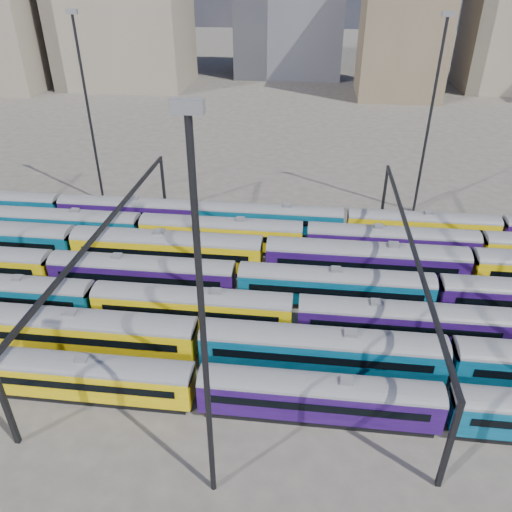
# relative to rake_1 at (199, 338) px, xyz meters

# --- Properties ---
(ground) EXTENTS (500.00, 500.00, 0.00)m
(ground) POSITION_rel_rake_1_xyz_m (8.51, 10.00, -2.69)
(ground) COLOR #443E3A
(ground) RESTS_ON ground
(rake_1) EXTENTS (124.93, 3.05, 5.13)m
(rake_1) POSITION_rel_rake_1_xyz_m (0.00, 0.00, 0.00)
(rake_1) COLOR black
(rake_1) RESTS_ON ground
(rake_2) EXTENTS (97.18, 2.85, 4.79)m
(rake_2) POSITION_rel_rake_1_xyz_m (17.84, 5.00, -0.18)
(rake_2) COLOR black
(rake_2) RESTS_ON ground
(rake_3) EXTENTS (139.59, 2.92, 4.91)m
(rake_3) POSITION_rel_rake_1_xyz_m (-8.23, 10.00, -0.12)
(rake_3) COLOR black
(rake_3) RESTS_ON ground
(rake_4) EXTENTS (153.68, 3.21, 5.41)m
(rake_4) POSITION_rel_rake_1_xyz_m (15.15, 15.00, 0.15)
(rake_4) COLOR black
(rake_4) RESTS_ON ground
(rake_5) EXTENTS (140.16, 2.93, 4.93)m
(rake_5) POSITION_rel_rake_1_xyz_m (-1.60, 20.00, -0.11)
(rake_5) COLOR black
(rake_5) RESTS_ON ground
(rake_6) EXTENTS (131.68, 2.75, 4.62)m
(rake_6) POSITION_rel_rake_1_xyz_m (22.84, 25.00, -0.27)
(rake_6) COLOR black
(rake_6) RESTS_ON ground
(gantry_1) EXTENTS (0.35, 40.35, 8.03)m
(gantry_1) POSITION_rel_rake_1_xyz_m (-11.49, 10.00, 4.09)
(gantry_1) COLOR black
(gantry_1) RESTS_ON ground
(gantry_2) EXTENTS (0.35, 40.35, 8.03)m
(gantry_2) POSITION_rel_rake_1_xyz_m (18.51, 10.00, 4.09)
(gantry_2) COLOR black
(gantry_2) RESTS_ON ground
(mast_1) EXTENTS (1.40, 0.50, 25.60)m
(mast_1) POSITION_rel_rake_1_xyz_m (-21.49, 32.00, 11.27)
(mast_1) COLOR black
(mast_1) RESTS_ON ground
(mast_2) EXTENTS (1.40, 0.50, 25.60)m
(mast_2) POSITION_rel_rake_1_xyz_m (3.51, -12.00, 11.27)
(mast_2) COLOR black
(mast_2) RESTS_ON ground
(mast_3) EXTENTS (1.40, 0.50, 25.60)m
(mast_3) POSITION_rel_rake_1_xyz_m (23.51, 34.00, 11.27)
(mast_3) COLOR black
(mast_3) RESTS_ON ground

